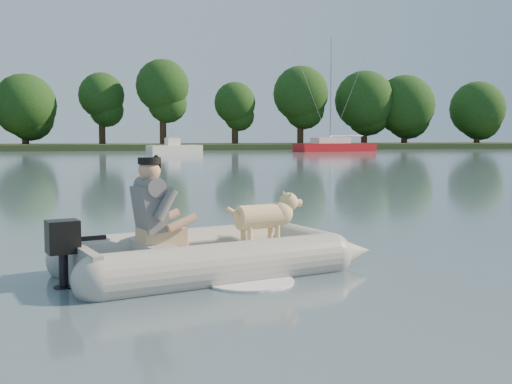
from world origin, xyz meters
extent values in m
plane|color=slate|center=(0.00, 0.00, 0.00)|extent=(160.00, 160.00, 0.00)
cube|color=#47512D|center=(0.00, 62.00, 0.25)|extent=(160.00, 12.00, 0.70)
cylinder|color=#332316|center=(-9.90, 61.33, 1.47)|extent=(0.70, 0.70, 2.94)
sphere|color=#224F1A|center=(-9.90, 61.33, 4.49)|extent=(6.27, 6.27, 6.27)
cylinder|color=#332316|center=(-2.42, 61.95, 1.84)|extent=(0.70, 0.70, 3.67)
sphere|color=#224F1A|center=(-2.42, 61.95, 5.61)|extent=(4.69, 4.69, 4.69)
cylinder|color=#332316|center=(3.70, 60.15, 2.15)|extent=(0.70, 0.70, 4.29)
sphere|color=#224F1A|center=(3.70, 60.15, 6.56)|extent=(5.43, 5.43, 5.43)
cylinder|color=#332316|center=(11.30, 60.43, 1.61)|extent=(0.70, 0.70, 3.21)
sphere|color=#224F1A|center=(11.30, 60.43, 4.91)|extent=(4.41, 4.41, 4.41)
cylinder|color=#332316|center=(18.70, 61.04, 1.97)|extent=(0.70, 0.70, 3.94)
sphere|color=#224F1A|center=(18.70, 61.04, 6.02)|extent=(6.03, 6.03, 6.03)
cylinder|color=#332316|center=(26.27, 61.31, 1.76)|extent=(0.70, 0.70, 3.52)
sphere|color=#224F1A|center=(26.27, 61.31, 5.37)|extent=(6.68, 6.68, 6.68)
cylinder|color=#332316|center=(31.05, 61.08, 1.61)|extent=(0.70, 0.70, 3.21)
sphere|color=#224F1A|center=(31.05, 61.08, 4.91)|extent=(6.79, 6.79, 6.79)
cylinder|color=#332316|center=(40.05, 60.78, 1.48)|extent=(0.70, 0.70, 2.96)
sphere|color=#224F1A|center=(40.05, 60.78, 4.53)|extent=(6.40, 6.40, 6.40)
cube|color=#B3141A|center=(18.67, 49.80, 0.29)|extent=(7.96, 3.81, 0.96)
cube|color=white|center=(18.20, 49.70, 1.00)|extent=(3.63, 2.37, 0.57)
cylinder|color=#A5A5AA|center=(18.20, 49.70, 5.55)|extent=(0.15, 0.15, 9.57)
camera|label=1|loc=(-1.60, -6.57, 1.56)|focal=45.00mm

